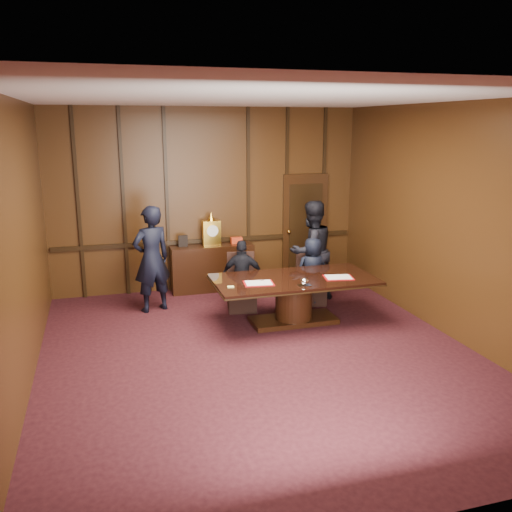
% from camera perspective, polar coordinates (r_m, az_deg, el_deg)
% --- Properties ---
extents(room, '(7.00, 7.04, 3.50)m').
position_cam_1_polar(room, '(7.38, 0.68, 2.37)').
color(room, black).
rests_on(room, ground).
extents(sideboard, '(1.60, 0.45, 1.54)m').
position_cam_1_polar(sideboard, '(10.60, -4.64, -1.04)').
color(sideboard, black).
rests_on(sideboard, ground).
extents(conference_table, '(2.62, 1.32, 0.76)m').
position_cam_1_polar(conference_table, '(8.83, 4.01, -3.89)').
color(conference_table, black).
rests_on(conference_table, ground).
extents(folder_left, '(0.50, 0.39, 0.02)m').
position_cam_1_polar(folder_left, '(8.43, 0.28, -2.88)').
color(folder_left, '#A20E10').
rests_on(folder_left, conference_table).
extents(folder_right, '(0.51, 0.41, 0.02)m').
position_cam_1_polar(folder_right, '(8.85, 8.67, -2.23)').
color(folder_right, '#A20E10').
rests_on(folder_right, conference_table).
extents(inkstand, '(0.20, 0.14, 0.12)m').
position_cam_1_polar(inkstand, '(8.34, 5.12, -2.78)').
color(inkstand, white).
rests_on(inkstand, conference_table).
extents(notepad, '(0.11, 0.08, 0.01)m').
position_cam_1_polar(notepad, '(8.25, -2.69, -3.26)').
color(notepad, '#E6DB70').
rests_on(notepad, conference_table).
extents(chair_left, '(0.56, 0.56, 0.99)m').
position_cam_1_polar(chair_left, '(9.50, -1.52, -3.94)').
color(chair_left, black).
rests_on(chair_left, ground).
extents(chair_right, '(0.55, 0.55, 0.99)m').
position_cam_1_polar(chair_right, '(9.90, 5.78, -3.28)').
color(chair_right, black).
rests_on(chair_right, ground).
extents(signatory_left, '(0.79, 0.47, 1.26)m').
position_cam_1_polar(signatory_left, '(9.34, -1.44, -2.12)').
color(signatory_left, black).
rests_on(signatory_left, ground).
extents(signatory_right, '(0.63, 0.44, 1.23)m').
position_cam_1_polar(signatory_right, '(9.74, 5.97, -1.59)').
color(signatory_right, black).
rests_on(signatory_right, ground).
extents(witness_left, '(0.78, 0.64, 1.85)m').
position_cam_1_polar(witness_left, '(9.45, -10.93, -0.31)').
color(witness_left, black).
rests_on(witness_left, ground).
extents(witness_right, '(1.06, 0.93, 1.85)m').
position_cam_1_polar(witness_right, '(9.93, 5.82, 0.53)').
color(witness_right, black).
rests_on(witness_right, ground).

